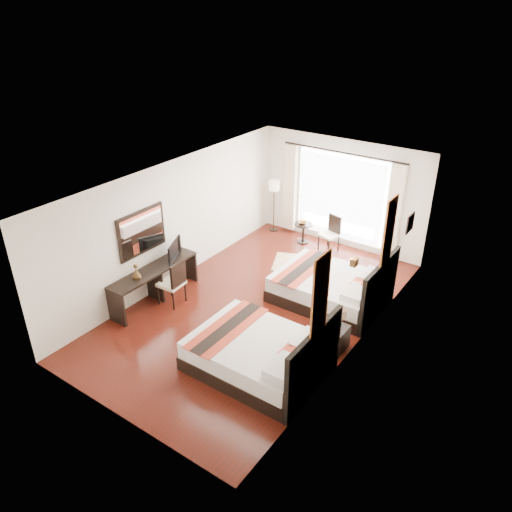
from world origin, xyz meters
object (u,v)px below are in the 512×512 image
Objects in this scene: bed_near at (261,354)px; side_table at (303,233)px; console_desk at (155,284)px; window_chair at (329,240)px; television at (171,250)px; floor_lamp at (274,189)px; nightstand at (335,338)px; vase at (333,328)px; fruit_bowl at (302,223)px; bed_far at (332,288)px; table_lamp at (340,314)px; desk_chair at (173,290)px.

side_table is (-1.94, 4.82, -0.06)m from bed_near.
console_desk is 4.41m from side_table.
bed_near is 2.48× the size of window_chair.
television is at bearing -12.83° from window_chair.
floor_lamp reaches higher than television.
nightstand is at bearing 57.55° from bed_near.
bed_near is 1.40m from vase.
bed_near is 5.18m from fruit_bowl.
bed_far is at bearing -47.55° from side_table.
window_chair is (-1.99, 3.72, -0.29)m from vase.
table_lamp is 4.05m from window_chair.
fruit_bowl is (1.18, 3.65, -0.40)m from television.
table_lamp is at bearing 69.51° from nightstand.
television is at bearing -52.20° from desk_chair.
nightstand is 4.49m from fruit_bowl.
window_chair reaches higher than nightstand.
television is at bearing 179.61° from vase.
console_desk is 2.39× the size of window_chair.
bed_far is at bearing 89.83° from bed_near.
bed_far reaches higher than television.
fruit_bowl is (-0.02, -0.03, 0.30)m from side_table.
console_desk is at bearing 153.28° from television.
bed_near is 2.22× the size of desk_chair.
floor_lamp reaches higher than bed_near.
nightstand is 0.47× the size of desk_chair.
bed_far is at bearing -147.30° from desk_chair.
bed_far is 1.64m from nightstand.
console_desk is at bearing -106.04° from side_table.
television is 3.89m from floor_lamp.
desk_chair is at bearing -169.71° from table_lamp.
table_lamp is 2.62× the size of vase.
side_table is (-2.75, 3.71, -0.29)m from vase.
side_table is (-1.95, 2.13, -0.06)m from bed_far.
console_desk is at bearing -146.35° from bed_far.
console_desk is (-3.97, -0.52, -0.19)m from vase.
nightstand is at bearing 9.72° from console_desk.
desk_chair is at bearing -173.22° from vase.
bed_far reaches higher than fruit_bowl.
nightstand is 0.53× the size of window_chair.
bed_near reaches higher than side_table.
table_lamp is (0.03, 0.07, 0.51)m from nightstand.
floor_lamp is 1.25m from fruit_bowl.
desk_chair is 4.43m from floor_lamp.
window_chair is (1.83, -0.19, -0.94)m from floor_lamp.
nightstand is at bearing -52.34° from side_table.
bed_far reaches higher than window_chair.
desk_chair is at bearing -100.79° from fruit_bowl.
television is at bearing 87.92° from console_desk.
floor_lamp reaches higher than desk_chair.
bed_far is at bearing 119.19° from nightstand.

